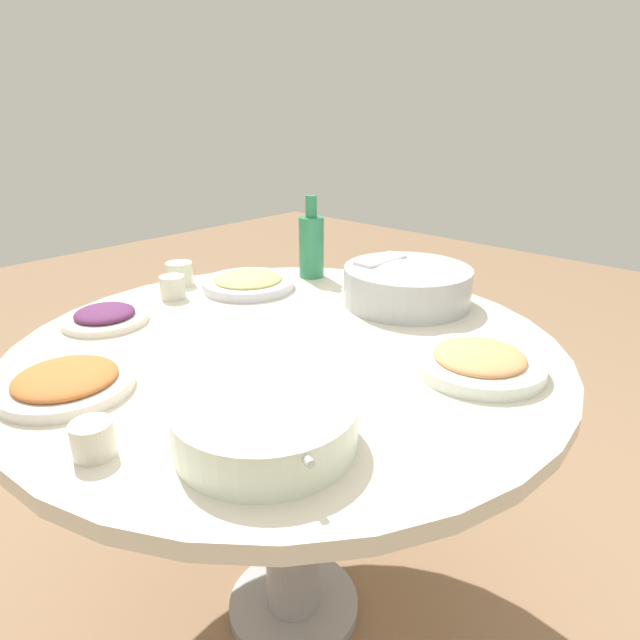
% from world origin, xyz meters
% --- Properties ---
extents(ground, '(8.00, 8.00, 0.00)m').
position_xyz_m(ground, '(0.00, 0.00, 0.00)').
color(ground, '#8C6C4E').
extents(round_dining_table, '(1.14, 1.14, 0.76)m').
position_xyz_m(round_dining_table, '(0.00, 0.00, 0.62)').
color(round_dining_table, '#99999E').
rests_on(round_dining_table, ground).
extents(rice_bowl, '(0.32, 0.32, 0.10)m').
position_xyz_m(rice_bowl, '(0.37, -0.04, 0.81)').
color(rice_bowl, '#B2B5BA').
rests_on(rice_bowl, round_dining_table).
extents(soup_bowl, '(0.27, 0.29, 0.07)m').
position_xyz_m(soup_bowl, '(-0.28, -0.24, 0.79)').
color(soup_bowl, white).
rests_on(soup_bowl, round_dining_table).
extents(dish_eggplant, '(0.19, 0.19, 0.04)m').
position_xyz_m(dish_eggplant, '(-0.20, 0.39, 0.77)').
color(dish_eggplant, silver).
rests_on(dish_eggplant, round_dining_table).
extents(dish_noodles, '(0.25, 0.25, 0.04)m').
position_xyz_m(dish_noodles, '(0.18, 0.34, 0.78)').
color(dish_noodles, silver).
rests_on(dish_noodles, round_dining_table).
extents(dish_tofu_braise, '(0.23, 0.23, 0.04)m').
position_xyz_m(dish_tofu_braise, '(-0.41, 0.14, 0.78)').
color(dish_tofu_braise, silver).
rests_on(dish_tofu_braise, round_dining_table).
extents(dish_shrimp, '(0.24, 0.24, 0.05)m').
position_xyz_m(dish_shrimp, '(0.15, -0.36, 0.78)').
color(dish_shrimp, white).
rests_on(dish_shrimp, round_dining_table).
extents(green_bottle, '(0.07, 0.07, 0.23)m').
position_xyz_m(green_bottle, '(0.38, 0.29, 0.85)').
color(green_bottle, '#2F8456').
rests_on(green_bottle, round_dining_table).
extents(tea_cup_near, '(0.06, 0.06, 0.05)m').
position_xyz_m(tea_cup_near, '(-0.46, -0.08, 0.78)').
color(tea_cup_near, silver).
rests_on(tea_cup_near, round_dining_table).
extents(tea_cup_far, '(0.07, 0.07, 0.06)m').
position_xyz_m(tea_cup_far, '(0.08, 0.51, 0.79)').
color(tea_cup_far, silver).
rests_on(tea_cup_far, round_dining_table).
extents(tea_cup_side, '(0.06, 0.06, 0.06)m').
position_xyz_m(tea_cup_side, '(-0.00, 0.42, 0.79)').
color(tea_cup_side, silver).
rests_on(tea_cup_side, round_dining_table).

